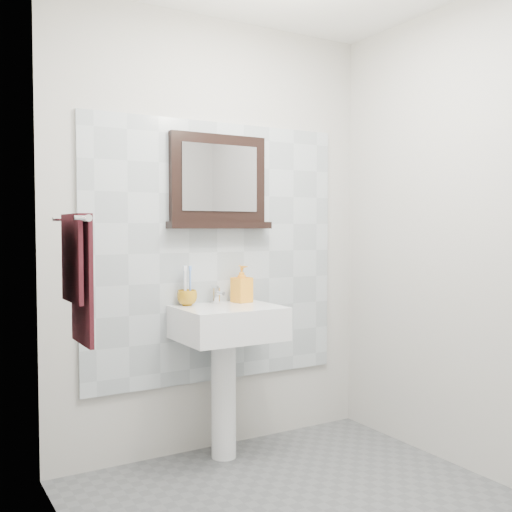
{
  "coord_description": "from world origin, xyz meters",
  "views": [
    {
      "loc": [
        -1.57,
        -2.03,
        1.29
      ],
      "look_at": [
        -0.05,
        0.55,
        1.15
      ],
      "focal_mm": 42.0,
      "sensor_mm": 36.0,
      "label": 1
    }
  ],
  "objects_px": {
    "soap_dispenser": "(242,284)",
    "hand_towel": "(78,269)",
    "framed_mirror": "(218,184)",
    "pedestal_sink": "(227,339)",
    "toothbrush_cup": "(187,298)"
  },
  "relations": [
    {
      "from": "soap_dispenser",
      "to": "hand_towel",
      "type": "height_order",
      "value": "hand_towel"
    },
    {
      "from": "toothbrush_cup",
      "to": "framed_mirror",
      "type": "distance_m",
      "value": 0.68
    },
    {
      "from": "pedestal_sink",
      "to": "toothbrush_cup",
      "type": "xyz_separation_m",
      "value": [
        -0.18,
        0.14,
        0.23
      ]
    },
    {
      "from": "framed_mirror",
      "to": "hand_towel",
      "type": "distance_m",
      "value": 1.17
    },
    {
      "from": "soap_dispenser",
      "to": "framed_mirror",
      "type": "distance_m",
      "value": 0.59
    },
    {
      "from": "soap_dispenser",
      "to": "toothbrush_cup",
      "type": "bearing_deg",
      "value": 164.78
    },
    {
      "from": "pedestal_sink",
      "to": "toothbrush_cup",
      "type": "relative_size",
      "value": 8.73
    },
    {
      "from": "soap_dispenser",
      "to": "framed_mirror",
      "type": "xyz_separation_m",
      "value": [
        -0.11,
        0.07,
        0.58
      ]
    },
    {
      "from": "pedestal_sink",
      "to": "soap_dispenser",
      "type": "height_order",
      "value": "soap_dispenser"
    },
    {
      "from": "soap_dispenser",
      "to": "hand_towel",
      "type": "xyz_separation_m",
      "value": [
        -1.05,
        -0.48,
        0.15
      ]
    },
    {
      "from": "soap_dispenser",
      "to": "hand_towel",
      "type": "distance_m",
      "value": 1.16
    },
    {
      "from": "toothbrush_cup",
      "to": "pedestal_sink",
      "type": "bearing_deg",
      "value": -37.93
    },
    {
      "from": "pedestal_sink",
      "to": "hand_towel",
      "type": "height_order",
      "value": "hand_towel"
    },
    {
      "from": "framed_mirror",
      "to": "hand_towel",
      "type": "relative_size",
      "value": 1.15
    },
    {
      "from": "hand_towel",
      "to": "framed_mirror",
      "type": "bearing_deg",
      "value": 30.33
    }
  ]
}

